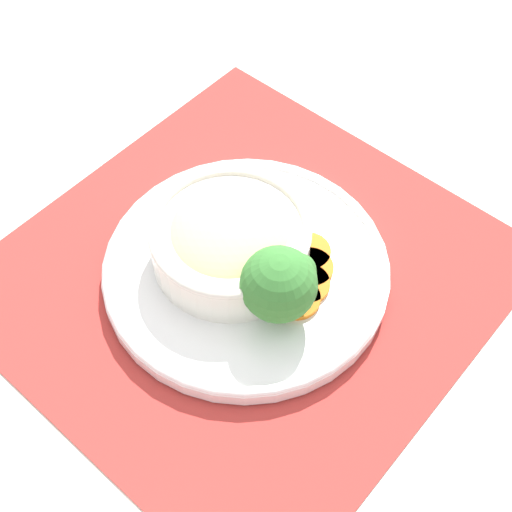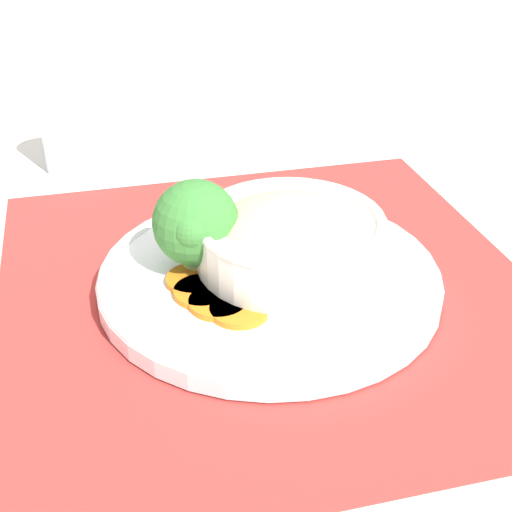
{
  "view_description": "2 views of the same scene",
  "coord_description": "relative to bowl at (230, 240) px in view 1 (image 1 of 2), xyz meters",
  "views": [
    {
      "loc": [
        0.35,
        0.25,
        0.64
      ],
      "look_at": [
        -0.0,
        0.01,
        0.04
      ],
      "focal_mm": 50.0,
      "sensor_mm": 36.0,
      "label": 1
    },
    {
      "loc": [
        -0.5,
        0.2,
        0.36
      ],
      "look_at": [
        -0.01,
        0.01,
        0.04
      ],
      "focal_mm": 50.0,
      "sensor_mm": 36.0,
      "label": 2
    }
  ],
  "objects": [
    {
      "name": "plate",
      "position": [
        -0.0,
        0.02,
        -0.04
      ],
      "size": [
        0.31,
        0.31,
        0.02
      ],
      "color": "white",
      "rests_on": "placemat"
    },
    {
      "name": "placemat",
      "position": [
        -0.0,
        0.02,
        -0.05
      ],
      "size": [
        0.55,
        0.53,
        0.0
      ],
      "color": "#B2332D",
      "rests_on": "ground_plane"
    },
    {
      "name": "bowl",
      "position": [
        0.0,
        0.0,
        0.0
      ],
      "size": [
        0.17,
        0.17,
        0.06
      ],
      "color": "silver",
      "rests_on": "plate"
    },
    {
      "name": "carrot_slice_middle",
      "position": [
        -0.01,
        0.09,
        -0.03
      ],
      "size": [
        0.05,
        0.05,
        0.01
      ],
      "color": "orange",
      "rests_on": "plate"
    },
    {
      "name": "carrot_slice_near",
      "position": [
        0.01,
        0.09,
        -0.03
      ],
      "size": [
        0.05,
        0.05,
        0.01
      ],
      "color": "orange",
      "rests_on": "plate"
    },
    {
      "name": "carrot_slice_far",
      "position": [
        -0.03,
        0.08,
        -0.03
      ],
      "size": [
        0.05,
        0.05,
        0.01
      ],
      "color": "orange",
      "rests_on": "plate"
    },
    {
      "name": "broccoli_floret",
      "position": [
        0.03,
        0.08,
        0.02
      ],
      "size": [
        0.08,
        0.08,
        0.08
      ],
      "color": "#759E51",
      "rests_on": "plate"
    },
    {
      "name": "ground_plane",
      "position": [
        -0.0,
        0.02,
        -0.05
      ],
      "size": [
        4.0,
        4.0,
        0.0
      ],
      "primitive_type": "plane",
      "color": "beige"
    },
    {
      "name": "carrot_slice_extra",
      "position": [
        -0.05,
        0.07,
        -0.03
      ],
      "size": [
        0.05,
        0.05,
        0.01
      ],
      "color": "orange",
      "rests_on": "plate"
    }
  ]
}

